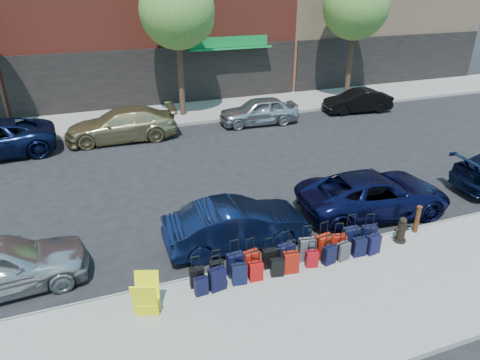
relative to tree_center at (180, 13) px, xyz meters
name	(u,v)px	position (x,y,z in m)	size (l,w,h in m)	color
ground	(230,192)	(-0.64, -9.50, -5.41)	(120.00, 120.00, 0.00)	black
sidewalk_near	(318,308)	(-0.64, -16.00, -5.34)	(60.00, 4.00, 0.15)	gray
sidewalk_far	(172,114)	(-0.64, 0.50, -5.34)	(60.00, 4.00, 0.15)	gray
curb_near	(282,259)	(-0.64, -13.98, -5.34)	(60.00, 0.08, 0.15)	gray
curb_far	(181,125)	(-0.64, -1.52, -5.34)	(60.00, 0.08, 0.15)	gray
tree_center	(180,13)	(0.00, 0.00, 0.00)	(3.80, 3.80, 7.27)	black
tree_right	(358,8)	(10.50, 0.00, 0.00)	(3.80, 3.80, 7.27)	black
suitcase_front_0	(197,277)	(-3.14, -14.34, -4.99)	(0.36, 0.21, 0.85)	black
suitcase_front_1	(217,270)	(-2.61, -14.26, -4.99)	(0.37, 0.22, 0.86)	black
suitcase_front_2	(235,264)	(-2.10, -14.26, -4.94)	(0.44, 0.27, 1.03)	black
suitcase_front_3	(251,262)	(-1.68, -14.29, -4.95)	(0.45, 0.30, 1.01)	#A5170A
suitcase_front_4	(269,258)	(-1.15, -14.25, -4.99)	(0.36, 0.20, 0.88)	black
suitcase_front_5	(286,255)	(-0.70, -14.33, -4.94)	(0.46, 0.30, 1.03)	black
suitcase_front_6	(307,249)	(-0.07, -14.29, -4.94)	(0.46, 0.31, 1.03)	#404146
suitcase_front_7	(324,246)	(0.43, -14.34, -4.93)	(0.48, 0.31, 1.07)	#9B1B0A
suitcase_front_8	(338,244)	(0.89, -14.34, -4.97)	(0.42, 0.29, 0.94)	#A7140A
suitcase_front_9	(351,238)	(1.33, -14.26, -4.93)	(0.45, 0.26, 1.07)	black
suitcase_front_10	(369,235)	(1.92, -14.27, -4.95)	(0.44, 0.29, 0.99)	black
suitcase_back_0	(201,286)	(-3.13, -14.67, -5.02)	(0.33, 0.20, 0.76)	black
suitcase_back_1	(217,279)	(-2.71, -14.63, -4.96)	(0.44, 0.29, 0.96)	black
suitcase_back_2	(239,274)	(-2.13, -14.60, -4.99)	(0.40, 0.27, 0.89)	black
suitcase_back_3	(256,271)	(-1.69, -14.62, -5.00)	(0.36, 0.23, 0.84)	#A30B0A
suitcase_back_4	(277,267)	(-1.10, -14.64, -5.02)	(0.36, 0.25, 0.79)	black
suitcase_back_5	(291,262)	(-0.71, -14.63, -4.97)	(0.43, 0.29, 0.94)	maroon
suitcase_back_6	(312,259)	(-0.09, -14.61, -5.02)	(0.35, 0.24, 0.77)	maroon
suitcase_back_7	(329,255)	(0.41, -14.65, -5.00)	(0.39, 0.27, 0.85)	black
suitcase_back_8	(343,251)	(0.86, -14.63, -5.00)	(0.38, 0.26, 0.84)	#38383D
suitcase_back_9	(359,247)	(1.37, -14.61, -4.99)	(0.38, 0.23, 0.87)	black
suitcase_back_10	(373,244)	(1.80, -14.66, -4.97)	(0.42, 0.28, 0.92)	black
fire_hydrant	(401,230)	(2.91, -14.44, -4.90)	(0.41, 0.36, 0.79)	black
bollard	(417,219)	(3.68, -14.18, -4.81)	(0.16, 0.16, 0.87)	#38190C
display_rack	(146,296)	(-4.45, -14.88, -4.78)	(0.71, 0.75, 0.98)	#FFFD0E
car_near_1	(236,225)	(-1.55, -12.76, -4.73)	(1.44, 4.14, 1.36)	#0C1635
car_near_2	(374,194)	(3.32, -12.53, -4.72)	(2.30, 4.99, 1.39)	black
car_far_1	(121,125)	(-3.69, -2.56, -4.66)	(2.10, 5.17, 1.50)	tan
car_far_2	(259,111)	(3.35, -2.54, -4.71)	(1.67, 4.14, 1.41)	#B5B6BC
car_far_3	(357,101)	(9.48, -2.46, -4.78)	(1.34, 3.85, 1.27)	black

